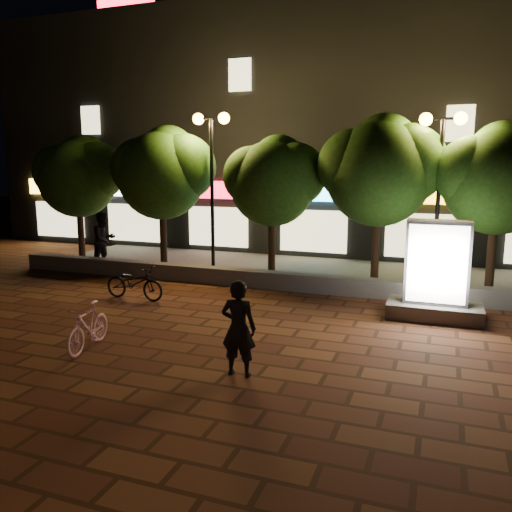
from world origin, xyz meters
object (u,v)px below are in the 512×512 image
at_px(ad_kiosk, 436,279).
at_px(rider, 239,328).
at_px(street_lamp_left, 212,152).
at_px(pedestrian, 104,240).
at_px(scooter_parked, 134,283).
at_px(tree_right, 381,167).
at_px(tree_left, 163,170).
at_px(scooter_pink, 88,327).
at_px(tree_far_right, 500,175).
at_px(tree_far_left, 80,174).
at_px(tree_mid, 274,178).
at_px(street_lamp_right, 441,155).

distance_m(ad_kiosk, rider, 5.70).
distance_m(street_lamp_left, pedestrian, 4.94).
bearing_deg(scooter_parked, tree_right, -54.77).
height_order(street_lamp_left, scooter_parked, street_lamp_left).
bearing_deg(tree_left, street_lamp_left, -7.70).
distance_m(street_lamp_left, scooter_pink, 8.16).
relative_size(tree_far_right, scooter_pink, 3.07).
height_order(street_lamp_left, scooter_pink, street_lamp_left).
bearing_deg(tree_right, tree_far_left, -180.00).
height_order(tree_mid, scooter_pink, tree_mid).
xyz_separation_m(tree_right, tree_far_right, (3.20, -0.00, -0.20)).
relative_size(tree_right, tree_far_right, 1.06).
bearing_deg(scooter_parked, street_lamp_right, -62.39).
bearing_deg(scooter_parked, tree_left, 19.78).
relative_size(tree_mid, tree_far_right, 0.95).
distance_m(tree_right, tree_far_right, 3.20).
relative_size(tree_mid, ad_kiosk, 1.89).
distance_m(tree_left, tree_right, 7.30).
bearing_deg(rider, tree_far_right, -123.38).
bearing_deg(tree_right, rider, -100.32).
distance_m(tree_right, rider, 8.31).
relative_size(tree_far_right, street_lamp_left, 0.92).
distance_m(tree_far_left, tree_far_right, 14.00).
height_order(scooter_pink, scooter_parked, scooter_parked).
relative_size(street_lamp_left, scooter_pink, 3.34).
bearing_deg(tree_left, rider, -52.70).
bearing_deg(street_lamp_right, rider, -112.22).
xyz_separation_m(tree_far_right, ad_kiosk, (-1.45, -2.99, -2.41)).
bearing_deg(rider, ad_kiosk, -126.24).
height_order(tree_mid, ad_kiosk, tree_mid).
bearing_deg(tree_mid, scooter_parked, -124.12).
bearing_deg(tree_mid, pedestrian, -171.90).
bearing_deg(rider, pedestrian, -43.88).
relative_size(tree_far_left, ad_kiosk, 1.95).
bearing_deg(pedestrian, street_lamp_right, -74.18).
relative_size(tree_left, tree_far_right, 1.03).
relative_size(rider, pedestrian, 0.89).
distance_m(tree_far_right, pedestrian, 12.69).
xyz_separation_m(scooter_pink, scooter_parked, (-1.28, 3.60, 0.00)).
relative_size(tree_far_left, rider, 2.68).
height_order(tree_left, scooter_pink, tree_left).
relative_size(street_lamp_left, rider, 3.00).
bearing_deg(tree_far_right, tree_left, 180.00).
bearing_deg(ad_kiosk, tree_far_left, 166.61).
height_order(tree_right, street_lamp_right, tree_right).
bearing_deg(street_lamp_left, pedestrian, -171.49).
bearing_deg(scooter_parked, ad_kiosk, -81.02).
height_order(tree_far_right, rider, tree_far_right).
bearing_deg(tree_left, tree_far_right, -0.00).
distance_m(tree_far_left, street_lamp_right, 12.47).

